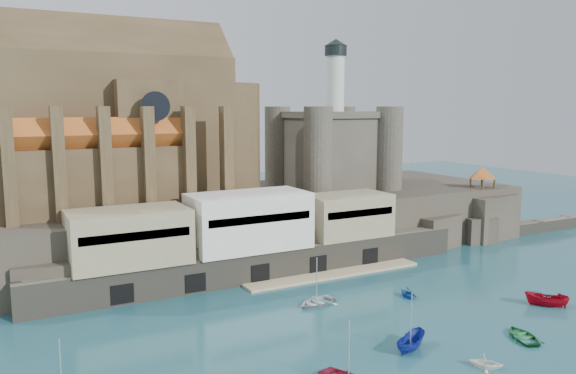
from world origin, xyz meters
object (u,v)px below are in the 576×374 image
at_px(church, 124,130).
at_px(boat_2, 410,349).
at_px(pavilion, 483,174).
at_px(castle_keep, 332,145).
at_px(boat_1, 485,367).

bearing_deg(church, boat_2, -69.75).
xyz_separation_m(pavilion, boat_2, (-47.47, -34.73, -12.73)).
distance_m(pavilion, boat_2, 60.18).
relative_size(castle_keep, pavilion, 4.58).
bearing_deg(boat_1, pavilion, 2.96).
bearing_deg(boat_1, castle_keep, 31.94).
height_order(church, boat_2, church).
xyz_separation_m(pavilion, boat_1, (-43.69, -41.66, -12.73)).
xyz_separation_m(boat_1, boat_2, (-3.78, 6.93, 0.00)).
bearing_deg(church, pavilion, -13.48).
distance_m(church, boat_1, 65.58).
xyz_separation_m(castle_keep, pavilion, (25.92, -15.08, -5.59)).
bearing_deg(church, castle_keep, -1.11).
distance_m(church, pavilion, 68.65).
height_order(church, boat_1, church).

